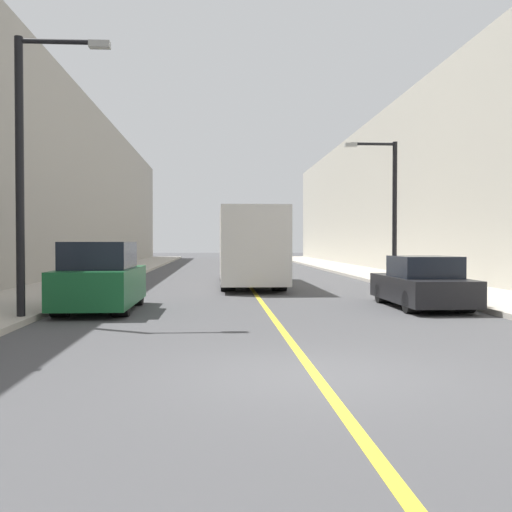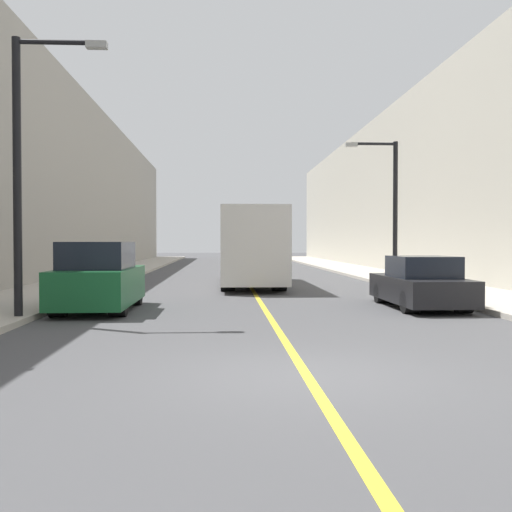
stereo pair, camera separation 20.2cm
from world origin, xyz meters
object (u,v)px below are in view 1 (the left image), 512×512
(parked_suv_left, at_px, (101,279))
(bus, at_px, (249,246))
(car_right_near, at_px, (422,284))
(street_lamp_left, at_px, (28,157))
(street_lamp_right, at_px, (390,202))

(parked_suv_left, bearing_deg, bus, 64.06)
(parked_suv_left, bearing_deg, car_right_near, 1.52)
(street_lamp_left, bearing_deg, street_lamp_right, 41.25)
(car_right_near, xyz_separation_m, street_lamp_left, (-10.48, -2.50, 3.27))
(parked_suv_left, height_order, car_right_near, parked_suv_left)
(bus, xyz_separation_m, street_lamp_right, (5.88, -1.49, 1.87))
(street_lamp_left, xyz_separation_m, street_lamp_right, (11.80, 10.35, -0.32))
(street_lamp_right, bearing_deg, street_lamp_left, -138.75)
(bus, distance_m, street_lamp_left, 13.42)
(bus, relative_size, parked_suv_left, 2.22)
(bus, height_order, car_right_near, bus)
(parked_suv_left, xyz_separation_m, street_lamp_right, (10.55, 8.10, 2.74))
(street_lamp_left, distance_m, street_lamp_right, 15.70)
(car_right_near, xyz_separation_m, street_lamp_right, (1.32, 7.85, 2.94))
(parked_suv_left, bearing_deg, street_lamp_left, -119.09)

